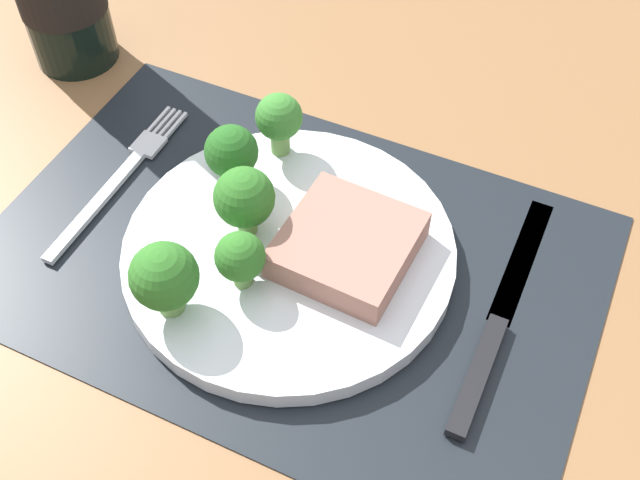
{
  "coord_description": "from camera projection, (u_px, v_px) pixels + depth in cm",
  "views": [
    {
      "loc": [
        17.63,
        -32.04,
        47.85
      ],
      "look_at": [
        1.95,
        1.45,
        1.9
      ],
      "focal_mm": 43.06,
      "sensor_mm": 36.0,
      "label": 1
    }
  ],
  "objects": [
    {
      "name": "broccoli_near_fork",
      "position": [
        240.0,
        258.0,
        0.54
      ],
      "size": [
        3.68,
        3.68,
        4.88
      ],
      "color": "#6B994C",
      "rests_on": "plate"
    },
    {
      "name": "plate",
      "position": [
        289.0,
        251.0,
        0.59
      ],
      "size": [
        25.65,
        25.65,
        1.6
      ],
      "primitive_type": "cylinder",
      "color": "silver",
      "rests_on": "placemat"
    },
    {
      "name": "knife",
      "position": [
        496.0,
        326.0,
        0.56
      ],
      "size": [
        1.8,
        23.0,
        0.8
      ],
      "rotation": [
        0.0,
        0.0,
        0.02
      ],
      "color": "black",
      "rests_on": "placemat"
    },
    {
      "name": "placemat",
      "position": [
        290.0,
        259.0,
        0.6
      ],
      "size": [
        47.24,
        31.4,
        0.3
      ],
      "primitive_type": "cube",
      "color": "black",
      "rests_on": "ground_plane"
    },
    {
      "name": "broccoli_front_edge",
      "position": [
        243.0,
        201.0,
        0.57
      ],
      "size": [
        4.65,
        4.65,
        6.09
      ],
      "color": "#6B994C",
      "rests_on": "plate"
    },
    {
      "name": "broccoli_back_left",
      "position": [
        231.0,
        153.0,
        0.6
      ],
      "size": [
        4.29,
        4.29,
        5.64
      ],
      "color": "#5B8942",
      "rests_on": "plate"
    },
    {
      "name": "steak",
      "position": [
        348.0,
        245.0,
        0.57
      ],
      "size": [
        9.77,
        10.02,
        2.48
      ],
      "primitive_type": "cube",
      "rotation": [
        0.0,
        0.0,
        -0.05
      ],
      "color": "#9E6B5B",
      "rests_on": "plate"
    },
    {
      "name": "broccoli_center",
      "position": [
        279.0,
        119.0,
        0.62
      ],
      "size": [
        3.9,
        3.9,
        5.73
      ],
      "color": "#6B994C",
      "rests_on": "plate"
    },
    {
      "name": "fork",
      "position": [
        120.0,
        177.0,
        0.65
      ],
      "size": [
        2.4,
        19.2,
        0.5
      ],
      "rotation": [
        0.0,
        0.0,
        -0.02
      ],
      "color": "silver",
      "rests_on": "placemat"
    },
    {
      "name": "broccoli_near_steak",
      "position": [
        164.0,
        277.0,
        0.52
      ],
      "size": [
        4.85,
        4.85,
        6.21
      ],
      "color": "#6B994C",
      "rests_on": "plate"
    },
    {
      "name": "ground_plane",
      "position": [
        290.0,
        271.0,
        0.61
      ],
      "size": [
        140.0,
        110.0,
        3.0
      ],
      "primitive_type": "cube",
      "color": "brown"
    }
  ]
}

